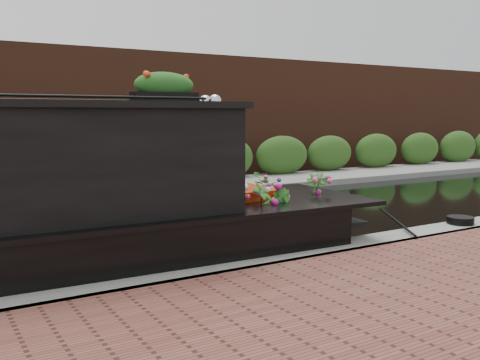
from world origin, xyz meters
TOP-DOWN VIEW (x-y plane):
  - ground at (0.00, 0.00)m, footprint 80.00×80.00m
  - near_bank_coping at (0.00, -3.30)m, footprint 40.00×0.60m
  - far_bank_path at (0.00, 4.20)m, footprint 40.00×2.40m
  - far_hedge at (0.00, 5.10)m, footprint 40.00×1.10m
  - far_brick_wall at (0.00, 7.20)m, footprint 40.00×1.00m
  - rope_fender at (2.60, -2.05)m, footprint 0.31×0.42m
  - coiled_mooring_rope at (4.30, -3.23)m, footprint 0.44×0.44m

SIDE VIEW (x-z plane):
  - ground at x=0.00m, z-range 0.00..0.00m
  - near_bank_coping at x=0.00m, z-range -0.25..0.25m
  - far_bank_path at x=0.00m, z-range -0.17..0.17m
  - far_hedge at x=0.00m, z-range -1.40..1.40m
  - far_brick_wall at x=0.00m, z-range -4.00..4.00m
  - rope_fender at x=2.60m, z-range 0.00..0.31m
  - coiled_mooring_rope at x=4.30m, z-range 0.25..0.37m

